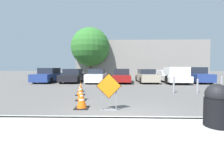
{
  "coord_description": "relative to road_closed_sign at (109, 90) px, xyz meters",
  "views": [
    {
      "loc": [
        -0.24,
        -4.37,
        1.62
      ],
      "look_at": [
        -0.59,
        9.88,
        0.91
      ],
      "focal_mm": 24.0,
      "sensor_mm": 36.0,
      "label": 1
    }
  ],
  "objects": [
    {
      "name": "traffic_cone_fourth",
      "position": [
        -2.05,
        4.25,
        -0.47
      ],
      "size": [
        0.41,
        0.41,
        0.63
      ],
      "color": "black",
      "rests_on": "ground_plane"
    },
    {
      "name": "parked_car_fifth",
      "position": [
        3.5,
        10.44,
        -0.12
      ],
      "size": [
        1.86,
        4.21,
        1.41
      ],
      "rotation": [
        0.0,
        0.0,
        3.16
      ],
      "color": "#A39984",
      "rests_on": "ground_plane"
    },
    {
      "name": "bollard_nearest",
      "position": [
        3.86,
        3.84,
        -0.22
      ],
      "size": [
        0.12,
        0.12,
        1.07
      ],
      "color": "gray",
      "rests_on": "ground_plane"
    },
    {
      "name": "bollard_third",
      "position": [
        6.77,
        3.84,
        -0.23
      ],
      "size": [
        0.12,
        0.12,
        1.05
      ],
      "color": "gray",
      "rests_on": "ground_plane"
    },
    {
      "name": "sidewalk_strip",
      "position": [
        0.49,
        -2.39,
        -0.71
      ],
      "size": [
        29.77,
        2.56,
        0.14
      ],
      "color": "#999993",
      "rests_on": "ground_plane"
    },
    {
      "name": "parked_car_second",
      "position": [
        -4.35,
        10.5,
        -0.11
      ],
      "size": [
        1.96,
        4.19,
        1.43
      ],
      "rotation": [
        0.0,
        0.0,
        3.15
      ],
      "color": "black",
      "rests_on": "ground_plane"
    },
    {
      "name": "bollard_second",
      "position": [
        5.31,
        3.84,
        -0.31
      ],
      "size": [
        0.12,
        0.12,
        0.89
      ],
      "color": "gray",
      "rests_on": "ground_plane"
    },
    {
      "name": "trash_bin",
      "position": [
        2.76,
        -1.73,
        -0.1
      ],
      "size": [
        0.56,
        0.56,
        1.07
      ],
      "color": "black",
      "rests_on": "sidewalk_strip"
    },
    {
      "name": "building_facade_backdrop",
      "position": [
        4.05,
        18.6,
        1.98
      ],
      "size": [
        19.15,
        5.0,
        5.52
      ],
      "color": "gray",
      "rests_on": "ground_plane"
    },
    {
      "name": "parked_car_fourth",
      "position": [
        0.88,
        10.37,
        -0.11
      ],
      "size": [
        1.93,
        4.38,
        1.44
      ],
      "rotation": [
        0.0,
        0.0,
        3.11
      ],
      "color": "maroon",
      "rests_on": "ground_plane"
    },
    {
      "name": "traffic_cone_nearest",
      "position": [
        -1.09,
        0.32,
        -0.45
      ],
      "size": [
        0.54,
        0.54,
        0.69
      ],
      "color": "black",
      "rests_on": "ground_plane"
    },
    {
      "name": "parked_car_sixth",
      "position": [
        8.74,
        10.54,
        -0.04
      ],
      "size": [
        2.01,
        4.51,
        1.61
      ],
      "rotation": [
        0.0,
        0.0,
        3.07
      ],
      "color": "navy",
      "rests_on": "ground_plane"
    },
    {
      "name": "parked_car_third",
      "position": [
        -1.74,
        10.19,
        -0.11
      ],
      "size": [
        1.9,
        4.22,
        1.44
      ],
      "rotation": [
        0.0,
        0.0,
        3.11
      ],
      "color": "silver",
      "rests_on": "ground_plane"
    },
    {
      "name": "curb_lip",
      "position": [
        0.49,
        -1.11,
        -0.71
      ],
      "size": [
        29.77,
        0.2,
        0.14
      ],
      "color": "#999993",
      "rests_on": "ground_plane"
    },
    {
      "name": "traffic_cone_second",
      "position": [
        -1.45,
        1.73,
        -0.41
      ],
      "size": [
        0.48,
        0.48,
        0.76
      ],
      "color": "black",
      "rests_on": "ground_plane"
    },
    {
      "name": "traffic_cone_third",
      "position": [
        -1.8,
        3.05,
        -0.49
      ],
      "size": [
        0.49,
        0.49,
        0.6
      ],
      "color": "black",
      "rests_on": "ground_plane"
    },
    {
      "name": "ground_plane",
      "position": [
        0.49,
        8.89,
        -0.78
      ],
      "size": [
        96.0,
        96.0,
        0.0
      ],
      "primitive_type": "plane",
      "color": "#565451"
    },
    {
      "name": "street_tree_behind_lot",
      "position": [
        -3.28,
        15.51,
        3.64
      ],
      "size": [
        5.34,
        5.34,
        7.09
      ],
      "color": "#513823",
      "rests_on": "ground_plane"
    },
    {
      "name": "pickup_truck",
      "position": [
        6.11,
        10.0,
        -0.04
      ],
      "size": [
        2.2,
        5.3,
        1.63
      ],
      "rotation": [
        0.0,
        0.0,
        3.12
      ],
      "color": "silver",
      "rests_on": "ground_plane"
    },
    {
      "name": "parked_car_nearest",
      "position": [
        -6.97,
        10.57,
        -0.08
      ],
      "size": [
        2.01,
        4.57,
        1.53
      ],
      "rotation": [
        0.0,
        0.0,
        3.11
      ],
      "color": "navy",
      "rests_on": "ground_plane"
    },
    {
      "name": "road_closed_sign",
      "position": [
        0.0,
        0.0,
        0.0
      ],
      "size": [
        0.94,
        0.2,
        1.4
      ],
      "color": "black",
      "rests_on": "ground_plane"
    }
  ]
}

